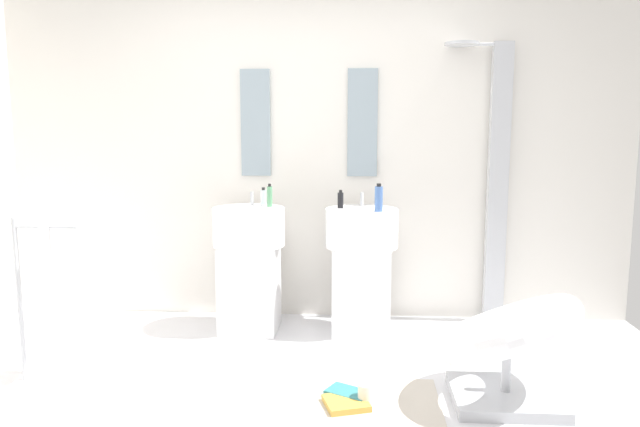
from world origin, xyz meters
TOP-DOWN VIEW (x-y plane):
  - ground_plane at (0.00, 0.00)m, footprint 4.80×3.60m
  - rear_partition at (0.00, 1.65)m, footprint 4.80×0.10m
  - pedestal_sink_left at (-0.40, 1.23)m, footprint 0.51×0.51m
  - pedestal_sink_right at (0.40, 1.23)m, footprint 0.51×0.51m
  - vanity_mirror_left at (-0.40, 1.58)m, footprint 0.22×0.03m
  - vanity_mirror_right at (0.40, 1.58)m, footprint 0.22×0.03m
  - shower_column at (1.37, 1.53)m, footprint 0.49×0.24m
  - lounge_chair at (1.16, 0.17)m, footprint 1.09×1.09m
  - towel_rack at (-1.40, 0.28)m, footprint 0.37×0.22m
  - area_rug at (0.35, 0.00)m, footprint 0.93×0.82m
  - magazine_teal at (0.33, 0.15)m, footprint 0.27×0.24m
  - magazine_ochre at (0.32, 0.05)m, footprint 0.27×0.26m
  - coffee_mug at (0.42, 0.08)m, footprint 0.09×0.09m
  - soap_bottle_green at (-0.26, 1.31)m, footprint 0.04×0.04m
  - soap_bottle_black at (0.25, 1.26)m, footprint 0.04×0.04m
  - soap_bottle_clear at (-0.31, 1.36)m, footprint 0.04×0.04m
  - soap_bottle_blue at (0.51, 1.11)m, footprint 0.05×0.05m

SIDE VIEW (x-z plane):
  - ground_plane at x=0.00m, z-range -0.04..0.00m
  - area_rug at x=0.35m, z-range 0.00..0.01m
  - magazine_ochre at x=0.32m, z-range 0.01..0.04m
  - magazine_teal at x=0.33m, z-range 0.01..0.04m
  - coffee_mug at x=0.42m, z-range 0.01..0.12m
  - lounge_chair at x=1.16m, z-range 0.03..0.67m
  - pedestal_sink_left at x=-0.40m, z-range 0.00..0.99m
  - pedestal_sink_right at x=0.40m, z-range 0.00..0.99m
  - towel_rack at x=-1.40m, z-range 0.15..1.10m
  - soap_bottle_black at x=0.25m, z-range 0.88..1.01m
  - soap_bottle_clear at x=-0.31m, z-range 0.88..1.01m
  - soap_bottle_green at x=-0.26m, z-range 0.88..1.04m
  - soap_bottle_blue at x=0.51m, z-range 0.88..1.07m
  - shower_column at x=1.37m, z-range 0.05..2.10m
  - rear_partition at x=0.00m, z-range 0.00..2.60m
  - vanity_mirror_left at x=-0.40m, z-range 1.09..1.88m
  - vanity_mirror_right at x=0.40m, z-range 1.09..1.88m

